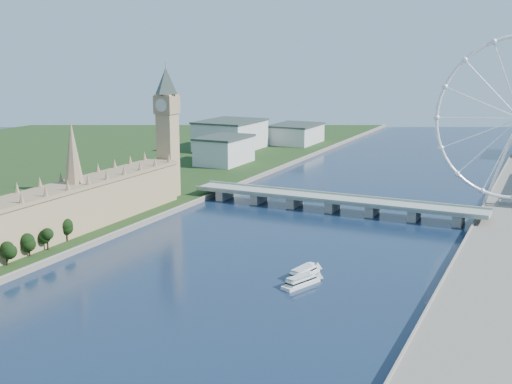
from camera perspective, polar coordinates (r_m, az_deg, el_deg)
The scene contains 6 objects.
parliament_range at distance 424.15m, azimuth -15.72°, elevation -1.20°, with size 24.00×200.00×70.00m.
big_ben at distance 501.44m, azimuth -7.91°, elevation 6.75°, with size 20.02×20.02×110.00m.
westminster_bridge at distance 475.20m, azimuth 6.83°, elevation -0.86°, with size 220.00×22.00×9.50m.
city_skyline at distance 714.04m, azimuth 16.60°, elevation 3.98°, with size 505.00×280.00×32.00m.
tour_boat_near at distance 325.06m, azimuth 4.01°, elevation -8.29°, with size 6.51×25.71×5.64m, color silver, non-canonical shape.
tour_boat_far at distance 337.42m, azimuth 4.22°, elevation -7.51°, with size 6.62×26.11×5.73m, color silver, non-canonical shape.
Camera 1 is at (146.10, -139.16, 114.35)m, focal length 45.00 mm.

